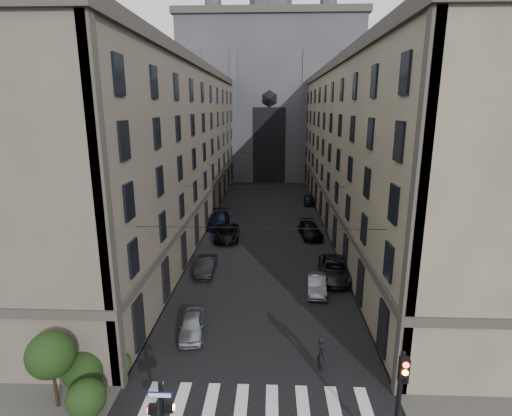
# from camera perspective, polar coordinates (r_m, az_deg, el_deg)

# --- Properties ---
(sidewalk_left) EXTENTS (7.00, 80.00, 0.15)m
(sidewalk_left) POSITION_cam_1_polar(r_m,az_deg,el_deg) (50.55, -10.49, -2.06)
(sidewalk_left) COLOR #383533
(sidewalk_left) RESTS_ON ground
(sidewalk_right) EXTENTS (7.00, 80.00, 0.15)m
(sidewalk_right) POSITION_cam_1_polar(r_m,az_deg,el_deg) (50.28, 13.57, -2.31)
(sidewalk_right) COLOR #383533
(sidewalk_right) RESTS_ON ground
(zebra_crossing) EXTENTS (11.00, 3.20, 0.01)m
(zebra_crossing) POSITION_cam_1_polar(r_m,az_deg,el_deg) (21.51, 0.07, -26.54)
(zebra_crossing) COLOR beige
(zebra_crossing) RESTS_ON ground
(building_left) EXTENTS (13.60, 60.60, 18.85)m
(building_left) POSITION_cam_1_polar(r_m,az_deg,el_deg) (49.56, -14.33, 8.35)
(building_left) COLOR #4E483C
(building_left) RESTS_ON ground
(building_right) EXTENTS (13.60, 60.60, 18.85)m
(building_right) POSITION_cam_1_polar(r_m,az_deg,el_deg) (49.20, 17.59, 8.09)
(building_right) COLOR brown
(building_right) RESTS_ON ground
(gothic_tower) EXTENTS (35.00, 23.00, 58.00)m
(gothic_tower) POSITION_cam_1_polar(r_m,az_deg,el_deg) (86.32, 2.00, 16.72)
(gothic_tower) COLOR #2D2D33
(gothic_tower) RESTS_ON ground
(traffic_light_right) EXTENTS (0.34, 0.50, 5.20)m
(traffic_light_right) POSITION_cam_1_polar(r_m,az_deg,el_deg) (17.74, 19.82, -24.10)
(traffic_light_right) COLOR black
(traffic_light_right) RESTS_ON ground
(shrub_cluster) EXTENTS (3.90, 4.40, 3.90)m
(shrub_cluster) POSITION_cam_1_polar(r_m,az_deg,el_deg) (22.43, -24.40, -20.30)
(shrub_cluster) COLOR black
(shrub_cluster) RESTS_ON sidewalk_left
(tram_wires) EXTENTS (14.00, 60.00, 0.43)m
(tram_wires) POSITION_cam_1_polar(r_m,az_deg,el_deg) (47.40, 1.55, 5.98)
(tram_wires) COLOR black
(tram_wires) RESTS_ON ground
(car_left_near) EXTENTS (1.97, 3.98, 1.30)m
(car_left_near) POSITION_cam_1_polar(r_m,az_deg,el_deg) (26.61, -9.13, -16.20)
(car_left_near) COLOR gray
(car_left_near) RESTS_ON ground
(car_left_midnear) EXTENTS (1.51, 4.22, 1.39)m
(car_left_midnear) POSITION_cam_1_polar(r_m,az_deg,el_deg) (35.14, -7.14, -8.23)
(car_left_midnear) COLOR black
(car_left_midnear) RESTS_ON ground
(car_left_midfar) EXTENTS (2.90, 5.71, 1.55)m
(car_left_midfar) POSITION_cam_1_polar(r_m,az_deg,el_deg) (43.59, -4.18, -3.54)
(car_left_midfar) COLOR black
(car_left_midfar) RESTS_ON ground
(car_left_far) EXTENTS (2.30, 5.62, 1.63)m
(car_left_far) POSITION_cam_1_polar(r_m,az_deg,el_deg) (48.49, -5.36, -1.67)
(car_left_far) COLOR black
(car_left_far) RESTS_ON ground
(car_right_near) EXTENTS (1.68, 4.08, 1.32)m
(car_right_near) POSITION_cam_1_polar(r_m,az_deg,el_deg) (31.96, 8.67, -10.72)
(car_right_near) COLOR slate
(car_right_near) RESTS_ON ground
(car_right_midnear) EXTENTS (3.39, 6.13, 1.62)m
(car_right_midnear) POSITION_cam_1_polar(r_m,az_deg,el_deg) (34.54, 11.14, -8.59)
(car_right_midnear) COLOR black
(car_right_midnear) RESTS_ON ground
(car_right_midfar) EXTENTS (2.67, 5.39, 1.51)m
(car_right_midfar) POSITION_cam_1_polar(r_m,az_deg,el_deg) (44.83, 7.75, -3.16)
(car_right_midfar) COLOR black
(car_right_midfar) RESTS_ON ground
(car_right_far) EXTENTS (1.83, 4.12, 1.38)m
(car_right_far) POSITION_cam_1_polar(r_m,az_deg,el_deg) (59.71, 7.63, 1.18)
(car_right_far) COLOR black
(car_right_far) RESTS_ON ground
(pedestrian) EXTENTS (0.57, 0.79, 2.00)m
(pedestrian) POSITION_cam_1_polar(r_m,az_deg,el_deg) (23.45, 9.34, -19.80)
(pedestrian) COLOR black
(pedestrian) RESTS_ON ground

